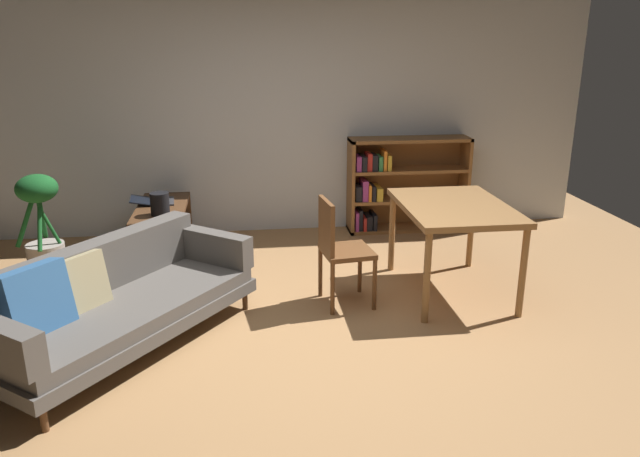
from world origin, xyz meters
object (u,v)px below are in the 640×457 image
object	(u,v)px
media_console	(163,232)
desk_speaker	(160,204)
open_laptop	(155,201)
dining_table	(454,214)
dining_chair_near	(339,246)
fabric_couch	(111,299)
bookshelf	(399,184)
potted_floor_plant	(41,220)

from	to	relation	value
media_console	desk_speaker	size ratio (longest dim) A/B	5.43
open_laptop	dining_table	bearing A→B (deg)	-27.12
dining_chair_near	fabric_couch	bearing A→B (deg)	-163.41
bookshelf	dining_table	bearing A→B (deg)	-89.87
media_console	desk_speaker	distance (m)	0.46
desk_speaker	fabric_couch	bearing A→B (deg)	-96.32
media_console	open_laptop	distance (m)	0.34
potted_floor_plant	dining_table	bearing A→B (deg)	-15.08
open_laptop	dining_chair_near	distance (m)	2.22
open_laptop	dining_table	world-z (taller)	dining_table
dining_chair_near	open_laptop	bearing A→B (deg)	137.84
fabric_couch	potted_floor_plant	world-z (taller)	potted_floor_plant
fabric_couch	open_laptop	xyz separation A→B (m)	(0.06, 2.00, 0.18)
media_console	dining_table	size ratio (longest dim) A/B	0.94
open_laptop	media_console	bearing A→B (deg)	-64.69
fabric_couch	dining_table	size ratio (longest dim) A/B	1.72
open_laptop	dining_chair_near	xyz separation A→B (m)	(1.65, -1.49, -0.03)
desk_speaker	dining_chair_near	size ratio (longest dim) A/B	0.23
potted_floor_plant	bookshelf	xyz separation A→B (m)	(3.64, 0.83, 0.03)
potted_floor_plant	dining_chair_near	bearing A→B (deg)	-22.91
fabric_couch	open_laptop	bearing A→B (deg)	88.14
open_laptop	bookshelf	bearing A→B (deg)	9.86
potted_floor_plant	desk_speaker	bearing A→B (deg)	-3.45
fabric_couch	desk_speaker	distance (m)	1.59
open_laptop	dining_table	distance (m)	2.98
open_laptop	potted_floor_plant	world-z (taller)	potted_floor_plant
dining_chair_near	potted_floor_plant	bearing A→B (deg)	157.09
media_console	bookshelf	distance (m)	2.66
dining_chair_near	bookshelf	bearing A→B (deg)	62.92
fabric_couch	bookshelf	size ratio (longest dim) A/B	1.55
media_console	desk_speaker	bearing A→B (deg)	-83.83
dining_table	bookshelf	world-z (taller)	bookshelf
open_laptop	desk_speaker	xyz separation A→B (m)	(0.11, -0.44, 0.09)
fabric_couch	media_console	bearing A→B (deg)	85.55
open_laptop	desk_speaker	bearing A→B (deg)	-76.26
open_laptop	dining_table	xyz separation A→B (m)	(2.65, -1.36, 0.16)
fabric_couch	bookshelf	bearing A→B (deg)	42.25
potted_floor_plant	dining_table	distance (m)	3.78
dining_chair_near	bookshelf	size ratio (longest dim) A/B	0.67
media_console	potted_floor_plant	world-z (taller)	potted_floor_plant
fabric_couch	open_laptop	size ratio (longest dim) A/B	4.59
open_laptop	dining_chair_near	size ratio (longest dim) A/B	0.51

